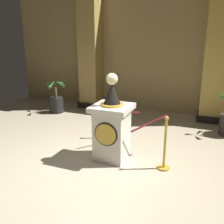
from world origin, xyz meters
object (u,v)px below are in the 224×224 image
at_px(pedestal_clock, 112,127).
at_px(stanchion_near, 165,151).
at_px(potted_palm_left, 56,102).
at_px(stanchion_far, 113,124).

height_order(pedestal_clock, stanchion_near, pedestal_clock).
distance_m(pedestal_clock, potted_palm_left, 3.81).
relative_size(pedestal_clock, potted_palm_left, 1.64).
distance_m(stanchion_near, stanchion_far, 1.83).
height_order(pedestal_clock, stanchion_far, pedestal_clock).
relative_size(stanchion_near, potted_palm_left, 0.98).
bearing_deg(pedestal_clock, stanchion_far, 110.64).
distance_m(pedestal_clock, stanchion_far, 1.18).
bearing_deg(pedestal_clock, potted_palm_left, 140.95).
relative_size(stanchion_near, stanchion_far, 1.03).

